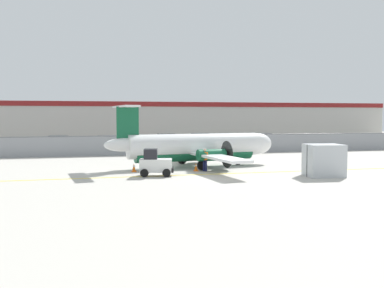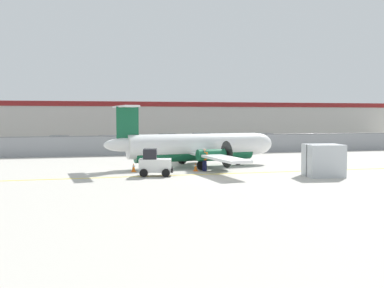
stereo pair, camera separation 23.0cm
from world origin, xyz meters
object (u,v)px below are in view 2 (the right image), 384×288
Objects in this scene: commuter_airplane at (198,147)px; parked_car_3 at (200,139)px; traffic_cone_near_left at (196,167)px; traffic_cone_near_right at (167,170)px; ground_crew_worker at (205,159)px; baggage_tug at (155,164)px; parked_car_4 at (263,139)px; cargo_container at (323,160)px; traffic_cone_far_left at (134,168)px; parked_car_1 at (107,142)px; parked_car_0 at (60,142)px; parked_car_2 at (167,140)px.

parked_car_3 is (6.62, 24.85, -0.71)m from commuter_airplane.
traffic_cone_near_left and traffic_cone_near_right have the same top height.
commuter_airplane is 9.45× the size of ground_crew_worker.
baggage_tug reaches higher than traffic_cone_near_right.
parked_car_4 is (18.17, 25.99, 0.58)m from traffic_cone_near_right.
cargo_container is 30.33m from parked_car_4.
traffic_cone_far_left is at bearing 61.86° from parked_car_3.
parked_car_1 is (-6.48, 20.68, -0.71)m from commuter_airplane.
parked_car_0 is at bearing 118.73° from baggage_tug.
cargo_container reaches higher than parked_car_2.
traffic_cone_far_left is 0.15× the size of parked_car_3.
cargo_container is 10.86m from traffic_cone_near_right.
parked_car_3 is at bearing 65.84° from traffic_cone_far_left.
baggage_tug is at bearing 172.26° from cargo_container.
baggage_tug is at bearing -70.07° from parked_car_0.
baggage_tug is 11.60m from cargo_container.
parked_car_1 and parked_car_4 have the same top height.
parked_car_3 and parked_car_4 have the same top height.
traffic_cone_far_left is 0.15× the size of parked_car_0.
traffic_cone_far_left is at bearing 163.15° from cargo_container.
ground_crew_worker is at bearing 33.62° from baggage_tug.
commuter_airplane is at bearing 101.58° from parked_car_1.
traffic_cone_near_right is at bearing 78.41° from parked_car_2.
baggage_tug is 0.59× the size of parked_car_2.
parked_car_1 is 8.80m from parked_car_2.
traffic_cone_near_right is at bearing -149.61° from traffic_cone_near_left.
parked_car_4 is (15.08, 24.79, -0.06)m from ground_crew_worker.
parked_car_4 is at bearing 65.96° from baggage_tug.
traffic_cone_far_left is at bearing 171.50° from traffic_cone_near_left.
traffic_cone_near_left is 0.15× the size of parked_car_0.
parked_car_4 is at bearing 177.48° from parked_car_1.
cargo_container is at bearing 109.88° from parked_car_1.
traffic_cone_near_left is at bearing -62.00° from parked_car_0.
parked_car_4 is (21.36, 1.23, 0.00)m from parked_car_1.
traffic_cone_near_right and traffic_cone_far_left have the same top height.
parked_car_0 is 0.99× the size of parked_car_3.
parked_car_3 reaches higher than traffic_cone_far_left.
parked_car_2 is at bearing 78.31° from commuter_airplane.
baggage_tug is 3.92× the size of traffic_cone_far_left.
parked_car_0 is at bearing 105.94° from traffic_cone_far_left.
parked_car_1 and parked_car_3 have the same top height.
baggage_tug is 0.58× the size of parked_car_1.
parked_car_1 is at bearing 106.98° from baggage_tug.
parked_car_0 is at bearing 8.06° from parked_car_2.
traffic_cone_near_right is 28.59m from parked_car_2.
traffic_cone_near_left is 29.15m from parked_car_4.
parked_car_1 reaches higher than traffic_cone_near_right.
baggage_tug is at bearing -14.42° from ground_crew_worker.
ground_crew_worker is 27.01m from parked_car_2.
traffic_cone_near_left is at bearing 155.60° from cargo_container.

